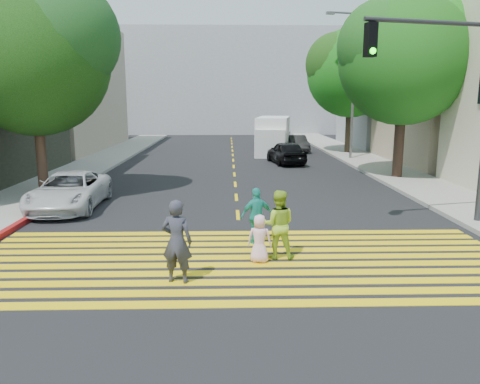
{
  "coord_description": "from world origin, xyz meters",
  "views": [
    {
      "loc": [
        -0.32,
        -9.7,
        3.9
      ],
      "look_at": [
        0.0,
        3.0,
        1.4
      ],
      "focal_mm": 35.0,
      "sensor_mm": 36.0,
      "label": 1
    }
  ],
  "objects_px": {
    "silver_car": "(274,138)",
    "white_van": "(273,137)",
    "tree_right_far": "(352,68)",
    "pedestrian_man": "(177,242)",
    "tree_right_near": "(406,53)",
    "tree_left": "(35,52)",
    "pedestrian_extra": "(257,216)",
    "pedestrian_woman": "(278,224)",
    "dark_car_parked": "(297,144)",
    "white_sedan": "(69,191)",
    "traffic_signal": "(457,90)",
    "pedestrian_child": "(259,239)",
    "dark_car_near": "(286,152)"
  },
  "relations": [
    {
      "from": "pedestrian_woman",
      "to": "dark_car_parked",
      "type": "height_order",
      "value": "pedestrian_woman"
    },
    {
      "from": "pedestrian_child",
      "to": "tree_left",
      "type": "bearing_deg",
      "value": -36.16
    },
    {
      "from": "silver_car",
      "to": "dark_car_near",
      "type": "bearing_deg",
      "value": 80.74
    },
    {
      "from": "tree_right_near",
      "to": "white_sedan",
      "type": "xyz_separation_m",
      "value": [
        -14.32,
        -6.12,
        -5.47
      ]
    },
    {
      "from": "tree_right_far",
      "to": "pedestrian_man",
      "type": "relative_size",
      "value": 4.93
    },
    {
      "from": "pedestrian_extra",
      "to": "pedestrian_child",
      "type": "bearing_deg",
      "value": 73.83
    },
    {
      "from": "dark_car_near",
      "to": "white_van",
      "type": "height_order",
      "value": "white_van"
    },
    {
      "from": "dark_car_parked",
      "to": "tree_right_near",
      "type": "bearing_deg",
      "value": -79.08
    },
    {
      "from": "tree_left",
      "to": "dark_car_parked",
      "type": "distance_m",
      "value": 21.71
    },
    {
      "from": "tree_right_near",
      "to": "tree_left",
      "type": "bearing_deg",
      "value": -166.57
    },
    {
      "from": "pedestrian_extra",
      "to": "silver_car",
      "type": "xyz_separation_m",
      "value": [
        3.18,
        28.25,
        -0.07
      ]
    },
    {
      "from": "traffic_signal",
      "to": "pedestrian_child",
      "type": "bearing_deg",
      "value": -166.62
    },
    {
      "from": "dark_car_near",
      "to": "tree_right_far",
      "type": "bearing_deg",
      "value": -144.26
    },
    {
      "from": "pedestrian_extra",
      "to": "silver_car",
      "type": "height_order",
      "value": "pedestrian_extra"
    },
    {
      "from": "silver_car",
      "to": "white_van",
      "type": "xyz_separation_m",
      "value": [
        -0.71,
        -6.63,
        0.57
      ]
    },
    {
      "from": "white_sedan",
      "to": "dark_car_near",
      "type": "xyz_separation_m",
      "value": [
        9.39,
        12.08,
        0.05
      ]
    },
    {
      "from": "silver_car",
      "to": "traffic_signal",
      "type": "xyz_separation_m",
      "value": [
        2.79,
        -26.78,
        3.49
      ]
    },
    {
      "from": "tree_right_far",
      "to": "pedestrian_woman",
      "type": "xyz_separation_m",
      "value": [
        -7.64,
        -22.96,
        -5.27
      ]
    },
    {
      "from": "white_sedan",
      "to": "tree_left",
      "type": "bearing_deg",
      "value": 125.77
    },
    {
      "from": "tree_right_far",
      "to": "white_sedan",
      "type": "bearing_deg",
      "value": -130.23
    },
    {
      "from": "tree_left",
      "to": "pedestrian_man",
      "type": "xyz_separation_m",
      "value": [
        6.41,
        -9.47,
        -4.84
      ]
    },
    {
      "from": "pedestrian_man",
      "to": "white_sedan",
      "type": "bearing_deg",
      "value": -44.49
    },
    {
      "from": "pedestrian_extra",
      "to": "silver_car",
      "type": "relative_size",
      "value": 0.32
    },
    {
      "from": "tree_right_far",
      "to": "pedestrian_man",
      "type": "bearing_deg",
      "value": -112.16
    },
    {
      "from": "tree_right_far",
      "to": "dark_car_parked",
      "type": "height_order",
      "value": "tree_right_far"
    },
    {
      "from": "pedestrian_man",
      "to": "pedestrian_child",
      "type": "xyz_separation_m",
      "value": [
        1.86,
        1.24,
        -0.32
      ]
    },
    {
      "from": "tree_left",
      "to": "dark_car_near",
      "type": "xyz_separation_m",
      "value": [
        11.11,
        9.79,
        -5.04
      ]
    },
    {
      "from": "tree_right_far",
      "to": "dark_car_near",
      "type": "xyz_separation_m",
      "value": [
        -5.28,
        -5.26,
        -5.42
      ]
    },
    {
      "from": "dark_car_parked",
      "to": "silver_car",
      "type": "bearing_deg",
      "value": 102.28
    },
    {
      "from": "white_sedan",
      "to": "silver_car",
      "type": "height_order",
      "value": "silver_car"
    },
    {
      "from": "pedestrian_child",
      "to": "dark_car_parked",
      "type": "height_order",
      "value": "dark_car_parked"
    },
    {
      "from": "silver_car",
      "to": "dark_car_parked",
      "type": "relative_size",
      "value": 1.29
    },
    {
      "from": "pedestrian_man",
      "to": "dark_car_near",
      "type": "relative_size",
      "value": 0.44
    },
    {
      "from": "pedestrian_child",
      "to": "white_sedan",
      "type": "height_order",
      "value": "white_sedan"
    },
    {
      "from": "tree_right_far",
      "to": "traffic_signal",
      "type": "xyz_separation_m",
      "value": [
        -2.13,
        -20.24,
        -1.93
      ]
    },
    {
      "from": "tree_right_near",
      "to": "pedestrian_man",
      "type": "bearing_deg",
      "value": -125.93
    },
    {
      "from": "tree_left",
      "to": "dark_car_parked",
      "type": "bearing_deg",
      "value": 52.61
    },
    {
      "from": "tree_right_near",
      "to": "tree_right_far",
      "type": "relative_size",
      "value": 1.0
    },
    {
      "from": "tree_right_near",
      "to": "pedestrian_child",
      "type": "bearing_deg",
      "value": -122.81
    },
    {
      "from": "pedestrian_woman",
      "to": "pedestrian_child",
      "type": "bearing_deg",
      "value": 39.71
    },
    {
      "from": "tree_right_far",
      "to": "silver_car",
      "type": "xyz_separation_m",
      "value": [
        -4.92,
        6.53,
        -5.42
      ]
    },
    {
      "from": "silver_car",
      "to": "pedestrian_woman",
      "type": "bearing_deg",
      "value": 77.22
    },
    {
      "from": "pedestrian_man",
      "to": "white_sedan",
      "type": "distance_m",
      "value": 8.58
    },
    {
      "from": "pedestrian_man",
      "to": "pedestrian_woman",
      "type": "height_order",
      "value": "pedestrian_man"
    },
    {
      "from": "pedestrian_woman",
      "to": "pedestrian_extra",
      "type": "relative_size",
      "value": 1.11
    },
    {
      "from": "tree_right_near",
      "to": "dark_car_parked",
      "type": "relative_size",
      "value": 2.4
    },
    {
      "from": "pedestrian_child",
      "to": "dark_car_near",
      "type": "height_order",
      "value": "dark_car_near"
    },
    {
      "from": "tree_right_far",
      "to": "pedestrian_man",
      "type": "distance_m",
      "value": 26.98
    },
    {
      "from": "dark_car_parked",
      "to": "traffic_signal",
      "type": "relative_size",
      "value": 0.58
    },
    {
      "from": "pedestrian_woman",
      "to": "silver_car",
      "type": "relative_size",
      "value": 0.35
    }
  ]
}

